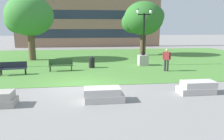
% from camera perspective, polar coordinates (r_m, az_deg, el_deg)
% --- Properties ---
extents(ground_plane, '(140.00, 140.00, 0.00)m').
position_cam_1_polar(ground_plane, '(12.67, -8.25, -4.27)').
color(ground_plane, gray).
extents(grass_lawn, '(40.00, 20.00, 0.02)m').
position_cam_1_polar(grass_lawn, '(22.46, -7.91, 2.63)').
color(grass_lawn, '#4C8438').
rests_on(grass_lawn, ground).
extents(concrete_block_left, '(1.83, 0.90, 0.64)m').
position_cam_1_polar(concrete_block_left, '(10.07, -2.26, -6.47)').
color(concrete_block_left, '#BCB7B2').
rests_on(concrete_block_left, ground).
extents(concrete_block_right, '(1.86, 0.90, 0.64)m').
position_cam_1_polar(concrete_block_right, '(12.04, 21.32, -4.27)').
color(concrete_block_right, '#BCB7B2').
rests_on(concrete_block_right, ground).
extents(park_bench_near_left, '(1.85, 0.75, 0.90)m').
position_cam_1_polar(park_bench_near_left, '(16.88, -24.36, 0.63)').
color(park_bench_near_left, '#1E232D').
rests_on(park_bench_near_left, grass_lawn).
extents(park_bench_near_right, '(1.83, 0.64, 0.90)m').
position_cam_1_polar(park_bench_near_right, '(17.17, -13.22, 1.52)').
color(park_bench_near_right, '#284723').
rests_on(park_bench_near_right, grass_lawn).
extents(lamp_post_center, '(1.32, 0.80, 4.83)m').
position_cam_1_polar(lamp_post_center, '(19.18, 8.13, 4.14)').
color(lamp_post_center, '#ADA89E').
rests_on(lamp_post_center, grass_lawn).
extents(tree_near_left, '(4.71, 4.49, 6.16)m').
position_cam_1_polar(tree_near_left, '(25.89, 8.12, 13.07)').
color(tree_near_left, '#4C3823').
rests_on(tree_near_left, grass_lawn).
extents(tree_far_left, '(4.84, 4.61, 6.34)m').
position_cam_1_polar(tree_far_left, '(23.40, -20.85, 12.96)').
color(tree_far_left, brown).
rests_on(tree_far_left, grass_lawn).
extents(trash_bin, '(0.49, 0.49, 0.96)m').
position_cam_1_polar(trash_bin, '(18.04, -5.32, 2.12)').
color(trash_bin, black).
rests_on(trash_bin, grass_lawn).
extents(person_bystander_near_lawn, '(0.59, 0.41, 1.71)m').
position_cam_1_polar(person_bystander_near_lawn, '(17.02, 14.08, 2.91)').
color(person_bystander_near_lawn, '#28282D').
rests_on(person_bystander_near_lawn, grass_lawn).
extents(building_facade_distant, '(23.68, 1.03, 10.65)m').
position_cam_1_polar(building_facade_distant, '(36.76, -5.94, 14.35)').
color(building_facade_distant, '#8E6B56').
rests_on(building_facade_distant, ground).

